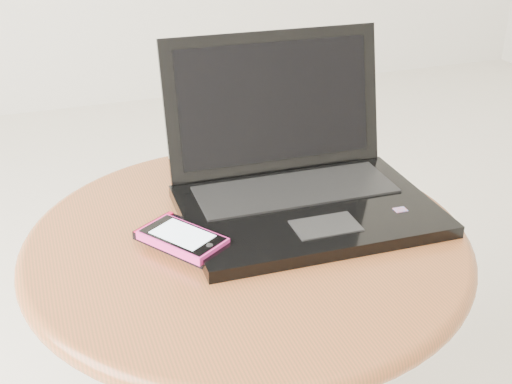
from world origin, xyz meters
name	(u,v)px	position (x,y,z in m)	size (l,w,h in m)	color
table	(247,294)	(-0.05, 0.06, 0.36)	(0.58, 0.58, 0.46)	#4C1F0D
laptop	(297,177)	(0.05, 0.12, 0.50)	(0.35, 0.30, 0.22)	black
phone_black	(187,240)	(-0.13, 0.06, 0.47)	(0.13, 0.14, 0.01)	black
phone_pink	(183,238)	(-0.13, 0.05, 0.48)	(0.11, 0.12, 0.01)	#DE2B8A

